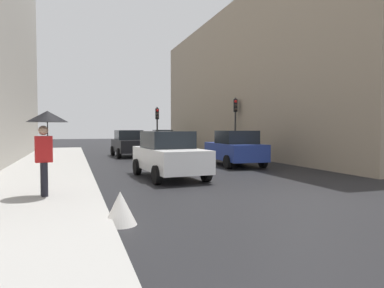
% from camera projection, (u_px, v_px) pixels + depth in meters
% --- Properties ---
extents(ground_plane, '(120.00, 120.00, 0.00)m').
position_uv_depth(ground_plane, '(301.00, 199.00, 9.23)').
color(ground_plane, black).
extents(sidewalk_kerb, '(3.47, 40.00, 0.16)m').
position_uv_depth(sidewalk_kerb, '(43.00, 178.00, 12.77)').
color(sidewalk_kerb, '#A8A5A0').
rests_on(sidewalk_kerb, ground).
extents(building_facade_right, '(12.00, 28.99, 10.68)m').
position_uv_depth(building_facade_right, '(290.00, 85.00, 28.29)').
color(building_facade_right, gray).
rests_on(building_facade_right, ground).
extents(traffic_light_mid_street, '(0.32, 0.45, 3.92)m').
position_uv_depth(traffic_light_mid_street, '(235.00, 116.00, 23.51)').
color(traffic_light_mid_street, '#2D2D2D').
rests_on(traffic_light_mid_street, ground).
extents(traffic_light_far_median, '(0.25, 0.43, 3.54)m').
position_uv_depth(traffic_light_far_median, '(157.00, 121.00, 27.50)').
color(traffic_light_far_median, '#2D2D2D').
rests_on(traffic_light_far_median, ground).
extents(car_dark_suv, '(2.14, 4.26, 1.76)m').
position_uv_depth(car_dark_suv, '(129.00, 143.00, 23.59)').
color(car_dark_suv, black).
rests_on(car_dark_suv, ground).
extents(car_blue_van, '(2.17, 4.28, 1.76)m').
position_uv_depth(car_blue_van, '(235.00, 148.00, 17.72)').
color(car_blue_van, navy).
rests_on(car_blue_van, ground).
extents(car_white_compact, '(2.26, 4.32, 1.76)m').
position_uv_depth(car_white_compact, '(169.00, 155.00, 13.31)').
color(car_white_compact, silver).
rests_on(car_white_compact, ground).
extents(car_green_estate, '(2.24, 4.31, 1.76)m').
position_uv_depth(car_green_estate, '(162.00, 139.00, 33.23)').
color(car_green_estate, '#2D6038').
rests_on(car_green_estate, ground).
extents(pedestrian_with_umbrella, '(1.00, 1.00, 2.14)m').
position_uv_depth(pedestrian_with_umbrella, '(46.00, 129.00, 8.84)').
color(pedestrian_with_umbrella, black).
rests_on(pedestrian_with_umbrella, sidewalk_kerb).
extents(warning_sign_triangle, '(0.64, 0.64, 0.65)m').
position_uv_depth(warning_sign_triangle, '(120.00, 208.00, 6.77)').
color(warning_sign_triangle, silver).
rests_on(warning_sign_triangle, ground).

